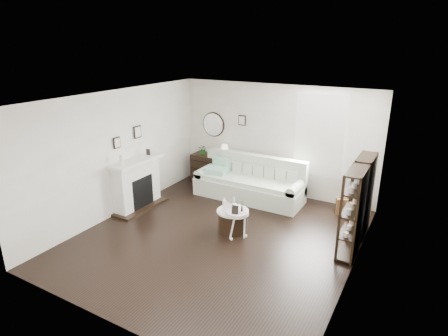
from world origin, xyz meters
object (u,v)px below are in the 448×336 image
Objects in this scene: drum_table at (233,220)px; sofa at (250,184)px; pedestal_table at (237,213)px; dresser at (214,169)px.

sofa is at bearing 104.53° from drum_table.
sofa is 4.77× the size of pedestal_table.
drum_table is (0.44, -1.70, -0.11)m from sofa.
sofa reaches higher than dresser.
drum_table is 0.39m from pedestal_table.
sofa is 1.76m from drum_table.
sofa is 2.00m from pedestal_table.
drum_table is (1.71, -2.09, -0.16)m from dresser.
sofa is at bearing -17.00° from dresser.
drum_table is at bearing -50.66° from dresser.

